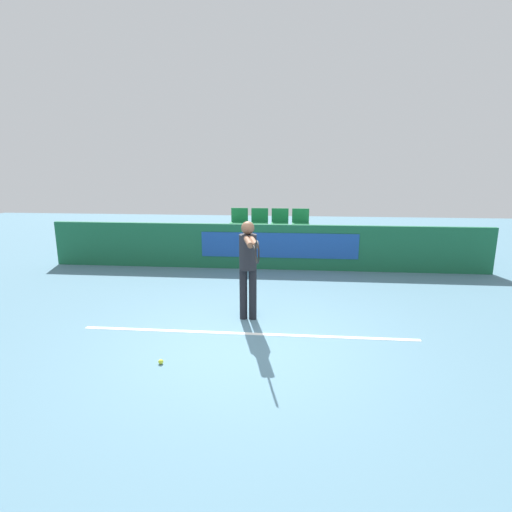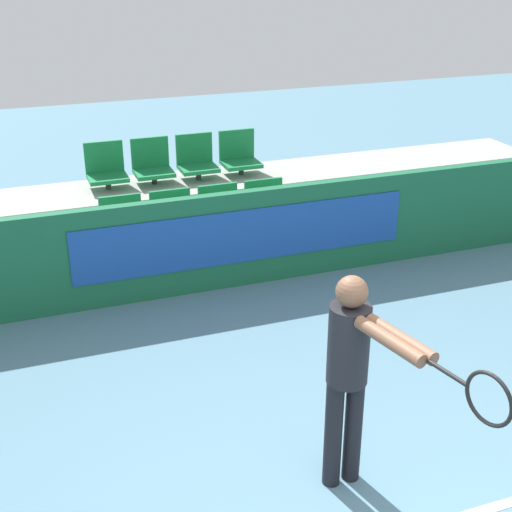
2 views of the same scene
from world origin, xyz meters
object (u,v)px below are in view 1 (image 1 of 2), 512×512
Objects in this scene: stadium_chair_4 at (239,220)px; stadium_chair_5 at (259,220)px; stadium_chair_3 at (301,240)px; stadium_chair_6 at (280,220)px; tennis_ball at (161,362)px; stadium_chair_1 at (256,239)px; stadium_chair_0 at (234,239)px; stadium_chair_2 at (278,240)px; tennis_player at (248,261)px; stadium_chair_7 at (300,220)px.

stadium_chair_4 and stadium_chair_5 have the same top height.
stadium_chair_3 is 1.26m from stadium_chair_6.
stadium_chair_6 is at bearing 0.00° from stadium_chair_4.
stadium_chair_3 is 6.12m from tennis_ball.
stadium_chair_1 is 1.26m from stadium_chair_4.
stadium_chair_5 is (0.59, 0.00, 0.00)m from stadium_chair_4.
stadium_chair_0 is 1.00× the size of stadium_chair_5.
stadium_chair_5 is (-0.59, 1.05, 0.38)m from stadium_chair_2.
tennis_player reaches higher than stadium_chair_5.
stadium_chair_2 is (1.19, 0.00, 0.00)m from stadium_chair_0.
stadium_chair_2 is 1.00× the size of stadium_chair_4.
tennis_ball is (-0.73, -6.83, -0.96)m from stadium_chair_5.
stadium_chair_4 is (-0.59, 1.05, 0.38)m from stadium_chair_1.
stadium_chair_0 is 8.66× the size of tennis_ball.
stadium_chair_3 is 8.66× the size of tennis_ball.
stadium_chair_0 is 1.00× the size of stadium_chair_4.
stadium_chair_1 is at bearing 82.84° from tennis_ball.
stadium_chair_2 is 4.20m from tennis_player.
stadium_chair_5 is 8.66× the size of tennis_ball.
stadium_chair_1 is 0.59m from stadium_chair_2.
stadium_chair_5 is at bearing 80.09° from tennis_player.
stadium_chair_0 is at bearing 180.00° from stadium_chair_1.
stadium_chair_1 is 8.66× the size of tennis_ball.
tennis_player is at bearing -93.70° from stadium_chair_6.
stadium_chair_4 is 1.19m from stadium_chair_6.
tennis_ball is at bearing -108.33° from stadium_chair_3.
stadium_chair_5 reaches higher than stadium_chair_1.
stadium_chair_4 reaches higher than stadium_chair_0.
stadium_chair_4 is 1.00× the size of stadium_chair_5.
tennis_ball is (-0.13, -5.79, -0.58)m from stadium_chair_0.
tennis_player is 25.34× the size of tennis_ball.
stadium_chair_6 is 0.59m from stadium_chair_7.
stadium_chair_2 is at bearing 72.63° from tennis_player.
stadium_chair_0 is 4.27m from tennis_player.
tennis_ball is at bearing -102.87° from stadium_chair_2.
stadium_chair_0 and stadium_chair_2 have the same top height.
stadium_chair_0 and stadium_chair_1 have the same top height.
tennis_player is (0.26, -4.16, 0.41)m from stadium_chair_1.
stadium_chair_2 is 1.26m from stadium_chair_5.
stadium_chair_1 is 1.00× the size of stadium_chair_5.
stadium_chair_0 and stadium_chair_3 have the same top height.
tennis_ball is at bearing -105.67° from stadium_chair_7.
tennis_player is at bearing -102.61° from stadium_chair_3.
stadium_chair_7 is (1.19, 1.05, 0.38)m from stadium_chair_1.
stadium_chair_6 reaches higher than tennis_ball.
tennis_player reaches higher than stadium_chair_2.
stadium_chair_6 is at bearing 41.37° from stadium_chair_0.
tennis_player reaches higher than stadium_chair_3.
stadium_chair_2 is 1.63m from stadium_chair_4.
stadium_chair_2 is at bearing -60.42° from stadium_chair_5.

